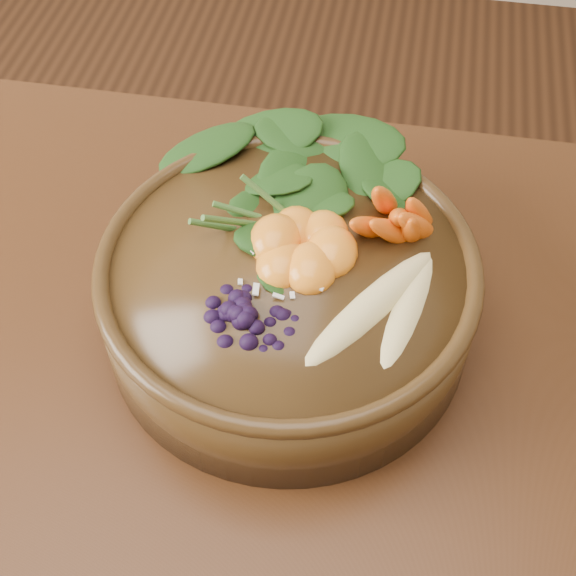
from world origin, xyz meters
name	(u,v)px	position (x,y,z in m)	size (l,w,h in m)	color
stoneware_bowl	(288,295)	(0.25, 0.16, 0.79)	(0.31, 0.31, 0.08)	#472E13
kale_heap	(281,172)	(0.23, 0.23, 0.86)	(0.21, 0.18, 0.05)	#1C4212
carrot_cluster	(405,189)	(0.34, 0.21, 0.88)	(0.07, 0.07, 0.09)	orange
banana_halves	(391,295)	(0.34, 0.12, 0.85)	(0.12, 0.17, 0.03)	#E0CC84
mandarin_cluster	(303,235)	(0.26, 0.17, 0.85)	(0.09, 0.10, 0.03)	orange
blueberry_pile	(244,301)	(0.23, 0.09, 0.86)	(0.15, 0.11, 0.04)	black
coconut_flakes	(275,278)	(0.25, 0.13, 0.84)	(0.10, 0.08, 0.01)	white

